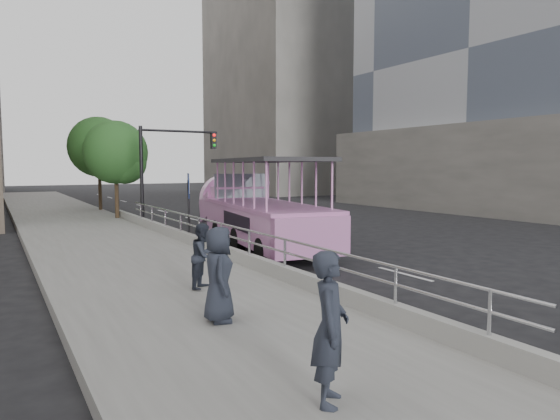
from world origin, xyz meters
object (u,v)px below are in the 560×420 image
object	(u,v)px
parking_sign	(189,202)
street_tree_near	(118,155)
pedestrian_mid	(203,256)
car	(242,213)
pedestrian_far	(219,274)
pedestrian_near	(330,328)
duck_boat	(256,214)
street_tree_far	(101,149)
traffic_signal	(165,160)

from	to	relation	value
parking_sign	street_tree_near	bearing A→B (deg)	91.65
pedestrian_mid	car	bearing A→B (deg)	15.24
pedestrian_far	street_tree_near	world-z (taller)	street_tree_near
pedestrian_mid	street_tree_near	bearing A→B (deg)	38.27
pedestrian_near	duck_boat	bearing A→B (deg)	15.89
pedestrian_far	street_tree_near	xyz separation A→B (m)	(2.61, 20.23, 2.63)
pedestrian_far	pedestrian_mid	bearing A→B (deg)	2.72
pedestrian_mid	parking_sign	bearing A→B (deg)	27.20
pedestrian_mid	street_tree_far	world-z (taller)	street_tree_far
pedestrian_far	street_tree_far	world-z (taller)	street_tree_far
pedestrian_near	pedestrian_far	distance (m)	3.66
duck_boat	street_tree_near	distance (m)	11.60
parking_sign	pedestrian_near	bearing A→B (deg)	-102.78
pedestrian_near	street_tree_near	xyz separation A→B (m)	(2.72, 23.88, 2.58)
pedestrian_mid	pedestrian_far	world-z (taller)	pedestrian_far
car	street_tree_far	distance (m)	12.38
pedestrian_near	parking_sign	bearing A→B (deg)	26.82
duck_boat	pedestrian_far	bearing A→B (deg)	-120.96
car	parking_sign	world-z (taller)	parking_sign
duck_boat	pedestrian_mid	world-z (taller)	duck_boat
car	street_tree_near	world-z (taller)	street_tree_near
pedestrian_near	traffic_signal	distance (m)	21.03
pedestrian_mid	traffic_signal	distance (m)	14.86
duck_boat	street_tree_far	size ratio (longest dim) A/B	1.66
pedestrian_mid	street_tree_near	xyz separation A→B (m)	(1.91, 17.67, 2.75)
parking_sign	street_tree_far	bearing A→B (deg)	90.36
pedestrian_near	pedestrian_far	world-z (taller)	pedestrian_near
duck_boat	pedestrian_mid	distance (m)	8.32
car	pedestrian_mid	size ratio (longest dim) A/B	2.54
car	street_tree_near	size ratio (longest dim) A/B	0.69
pedestrian_mid	traffic_signal	size ratio (longest dim) A/B	0.30
duck_boat	street_tree_near	size ratio (longest dim) A/B	1.88
pedestrian_mid	street_tree_near	world-z (taller)	street_tree_near
traffic_signal	street_tree_far	xyz separation A→B (m)	(-1.40, 9.43, 0.81)
parking_sign	car	bearing A→B (deg)	49.34
street_tree_near	street_tree_far	bearing A→B (deg)	88.09
duck_boat	street_tree_far	bearing A→B (deg)	99.28
duck_boat	parking_sign	bearing A→B (deg)	171.71
duck_boat	traffic_signal	size ratio (longest dim) A/B	2.06
pedestrian_near	street_tree_far	xyz separation A→B (m)	(2.92, 29.88, 3.07)
car	street_tree_far	xyz separation A→B (m)	(-5.17, 10.65, 3.64)
car	pedestrian_near	size ratio (longest dim) A/B	2.09
car	street_tree_near	xyz separation A→B (m)	(-5.37, 4.65, 3.15)
pedestrian_mid	parking_sign	xyz separation A→B (m)	(2.21, 7.13, 0.75)
car	parking_sign	bearing A→B (deg)	-113.08
pedestrian_mid	pedestrian_far	distance (m)	2.65
duck_boat	pedestrian_mid	size ratio (longest dim) A/B	6.96
duck_boat	street_tree_far	world-z (taller)	street_tree_far
pedestrian_mid	street_tree_far	bearing A→B (deg)	39.34
pedestrian_near	parking_sign	distance (m)	13.69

